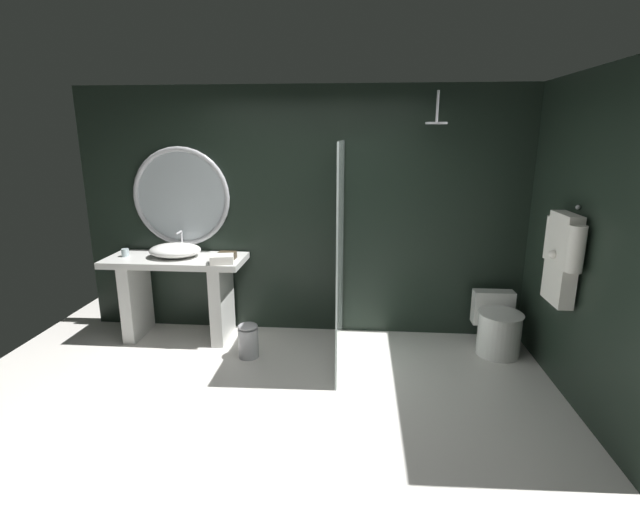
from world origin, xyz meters
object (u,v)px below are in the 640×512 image
at_px(waste_bin, 248,340).
at_px(hanging_bathrobe, 562,255).
at_px(rain_shower_head, 437,120).
at_px(tumbler_cup, 125,253).
at_px(folded_hand_towel, 222,259).
at_px(vessel_sink, 175,250).
at_px(round_wall_mirror, 181,197).
at_px(toilet, 498,327).
at_px(tissue_box, 227,255).

bearing_deg(waste_bin, hanging_bathrobe, -6.90).
bearing_deg(rain_shower_head, tumbler_cup, -179.80).
bearing_deg(waste_bin, folded_hand_towel, 142.45).
bearing_deg(vessel_sink, round_wall_mirror, 88.56).
bearing_deg(toilet, hanging_bathrobe, -69.47).
relative_size(vessel_sink, tissue_box, 3.02).
xyz_separation_m(round_wall_mirror, waste_bin, (0.84, -0.69, -1.30)).
relative_size(hanging_bathrobe, toilet, 1.37).
xyz_separation_m(tumbler_cup, hanging_bathrobe, (4.05, -0.73, 0.25)).
xyz_separation_m(vessel_sink, tissue_box, (0.56, -0.03, -0.03)).
bearing_deg(waste_bin, round_wall_mirror, 140.26).
relative_size(toilet, waste_bin, 1.71).
xyz_separation_m(tissue_box, rain_shower_head, (2.03, 0.01, 1.32)).
bearing_deg(vessel_sink, hanging_bathrobe, -12.19).
bearing_deg(round_wall_mirror, hanging_bathrobe, -16.15).
distance_m(toilet, waste_bin, 2.47).
bearing_deg(hanging_bathrobe, vessel_sink, 167.81).
xyz_separation_m(tumbler_cup, folded_hand_towel, (1.08, -0.19, 0.00)).
distance_m(tissue_box, rain_shower_head, 2.42).
relative_size(round_wall_mirror, waste_bin, 3.02).
height_order(tissue_box, toilet, tissue_box).
distance_m(hanging_bathrobe, waste_bin, 2.88).
relative_size(vessel_sink, waste_bin, 1.53).
xyz_separation_m(vessel_sink, folded_hand_towel, (0.56, -0.22, -0.03)).
relative_size(tumbler_cup, hanging_bathrobe, 0.10).
bearing_deg(tissue_box, hanging_bathrobe, -13.89).
distance_m(toilet, folded_hand_towel, 2.81).
distance_m(tumbler_cup, tissue_box, 1.08).
height_order(vessel_sink, folded_hand_towel, vessel_sink).
height_order(hanging_bathrobe, waste_bin, hanging_bathrobe).
height_order(tissue_box, waste_bin, tissue_box).
relative_size(vessel_sink, hanging_bathrobe, 0.66).
bearing_deg(toilet, folded_hand_towel, -177.77).
xyz_separation_m(hanging_bathrobe, folded_hand_towel, (-2.97, 0.54, -0.25)).
xyz_separation_m(tumbler_cup, round_wall_mirror, (0.53, 0.29, 0.55)).
height_order(vessel_sink, hanging_bathrobe, hanging_bathrobe).
relative_size(tumbler_cup, rain_shower_head, 0.27).
bearing_deg(folded_hand_towel, toilet, 2.23).
bearing_deg(tumbler_cup, hanging_bathrobe, -10.22).
bearing_deg(rain_shower_head, tissue_box, -179.82).
bearing_deg(tissue_box, waste_bin, -55.10).
height_order(tumbler_cup, waste_bin, tumbler_cup).
bearing_deg(hanging_bathrobe, waste_bin, 173.10).
height_order(tissue_box, hanging_bathrobe, hanging_bathrobe).
bearing_deg(round_wall_mirror, toilet, -6.42).
relative_size(vessel_sink, rain_shower_head, 1.79).
distance_m(tumbler_cup, round_wall_mirror, 0.82).
bearing_deg(round_wall_mirror, tumbler_cup, -151.43).
xyz_separation_m(tissue_box, toilet, (2.73, -0.08, -0.66)).
distance_m(round_wall_mirror, rain_shower_head, 2.70).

